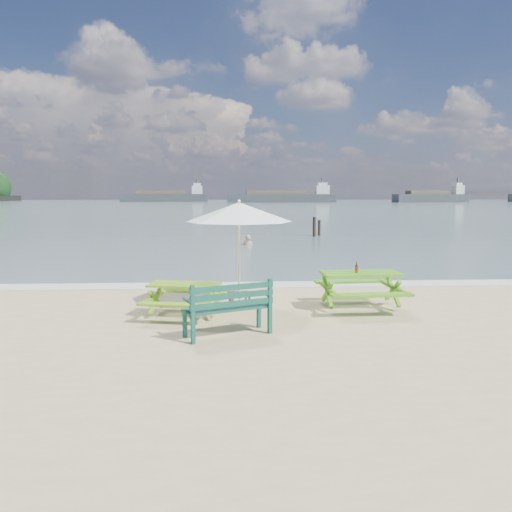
{
  "coord_description": "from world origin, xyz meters",
  "views": [
    {
      "loc": [
        -0.19,
        -8.74,
        2.5
      ],
      "look_at": [
        0.43,
        3.0,
        1.0
      ],
      "focal_mm": 35.0,
      "sensor_mm": 36.0,
      "label": 1
    }
  ],
  "objects": [
    {
      "name": "beer_bottle",
      "position": [
        2.51,
        1.67,
        0.88
      ],
      "size": [
        0.06,
        0.06,
        0.25
      ],
      "color": "brown",
      "rests_on": "picnic_table_right"
    },
    {
      "name": "picnic_table_left",
      "position": [
        -1.11,
        1.21,
        0.33
      ],
      "size": [
        1.71,
        1.84,
        0.68
      ],
      "color": "#69A018",
      "rests_on": "ground"
    },
    {
      "name": "patio_umbrella",
      "position": [
        0.01,
        2.09,
        2.08
      ],
      "size": [
        2.66,
        2.66,
        2.29
      ],
      "color": "silver",
      "rests_on": "ground"
    },
    {
      "name": "mooring_pilings",
      "position": [
        4.78,
        19.67,
        0.42
      ],
      "size": [
        0.57,
        0.77,
        1.32
      ],
      "color": "black",
      "rests_on": "ground"
    },
    {
      "name": "side_table",
      "position": [
        0.01,
        2.09,
        0.16
      ],
      "size": [
        0.53,
        0.53,
        0.3
      ],
      "color": "brown",
      "rests_on": "ground"
    },
    {
      "name": "picnic_table_right",
      "position": [
        2.62,
        1.72,
        0.38
      ],
      "size": [
        1.73,
        1.91,
        0.79
      ],
      "color": "#4E9E18",
      "rests_on": "ground"
    },
    {
      "name": "sea",
      "position": [
        0.0,
        85.0,
        0.0
      ],
      "size": [
        300.0,
        300.0,
        0.0
      ],
      "primitive_type": "plane",
      "color": "slate",
      "rests_on": "ground"
    },
    {
      "name": "swimmer",
      "position": [
        0.68,
        15.08,
        -0.3
      ],
      "size": [
        0.67,
        0.54,
        1.6
      ],
      "color": "tan",
      "rests_on": "ground"
    },
    {
      "name": "cargo_ships",
      "position": [
        51.33,
        121.64,
        1.18
      ],
      "size": [
        149.69,
        16.15,
        4.4
      ],
      "color": "#33383C",
      "rests_on": "ground"
    },
    {
      "name": "foam_strip",
      "position": [
        0.0,
        4.6,
        0.01
      ],
      "size": [
        22.0,
        0.9,
        0.01
      ],
      "primitive_type": "cube",
      "color": "silver",
      "rests_on": "ground"
    },
    {
      "name": "park_bench",
      "position": [
        -0.24,
        -0.18,
        0.29
      ],
      "size": [
        1.62,
        1.07,
        0.95
      ],
      "color": "#104438",
      "rests_on": "ground"
    }
  ]
}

